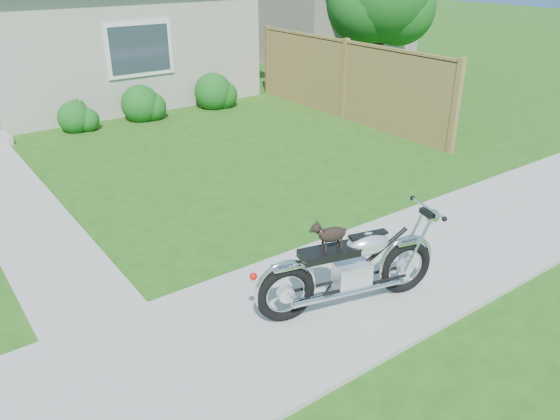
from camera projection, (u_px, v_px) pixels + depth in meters
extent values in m
plane|color=#235114|center=(266.00, 324.00, 5.98)|extent=(80.00, 80.00, 0.00)
cube|color=#9E9B93|center=(266.00, 322.00, 5.97)|extent=(24.00, 2.20, 0.04)
cube|color=#9E9B93|center=(15.00, 203.00, 8.83)|extent=(1.20, 8.00, 0.03)
cube|color=beige|center=(2.00, 47.00, 14.13)|extent=(12.00, 6.00, 3.00)
cube|color=#2D3847|center=(140.00, 49.00, 13.20)|extent=(1.70, 0.05, 1.30)
cube|color=olive|center=(345.00, 81.00, 13.16)|extent=(0.08, 6.50, 1.80)
cube|color=olive|center=(268.00, 60.00, 15.52)|extent=(0.12, 0.12, 1.90)
cube|color=olive|center=(345.00, 79.00, 13.14)|extent=(0.12, 0.12, 1.90)
cube|color=olive|center=(456.00, 107.00, 10.76)|extent=(0.12, 0.12, 1.90)
cube|color=olive|center=(347.00, 42.00, 12.77)|extent=(0.08, 6.50, 0.08)
cylinder|color=#3D2B1C|center=(378.00, 54.00, 15.47)|extent=(0.28, 0.28, 2.24)
sphere|color=#165418|center=(399.00, 9.00, 14.95)|extent=(1.97, 1.97, 1.97)
cylinder|color=#3D2B1C|center=(374.00, 32.00, 17.85)|extent=(0.28, 0.28, 2.73)
sphere|color=#165418|center=(213.00, 92.00, 14.26)|extent=(0.98, 0.98, 0.98)
sphere|color=#165418|center=(74.00, 118.00, 12.38)|extent=(0.73, 0.73, 0.73)
sphere|color=#165418|center=(140.00, 104.00, 13.20)|extent=(0.92, 0.92, 0.92)
imported|color=#29661C|center=(79.00, 115.00, 12.47)|extent=(0.50, 0.50, 0.70)
torus|color=black|center=(405.00, 267.00, 6.34)|extent=(0.68, 0.27, 0.67)
torus|color=black|center=(286.00, 294.00, 5.84)|extent=(0.68, 0.27, 0.67)
cube|color=silver|center=(352.00, 275.00, 6.09)|extent=(0.45, 0.33, 0.30)
ellipsoid|color=silver|center=(368.00, 243.00, 5.99)|extent=(0.57, 0.41, 0.26)
cube|color=black|center=(329.00, 253.00, 5.84)|extent=(0.69, 0.41, 0.09)
cube|color=silver|center=(408.00, 241.00, 6.20)|extent=(0.33, 0.21, 0.03)
cube|color=silver|center=(286.00, 267.00, 5.70)|extent=(0.33, 0.21, 0.03)
cylinder|color=silver|center=(428.00, 208.00, 6.11)|extent=(0.18, 0.59, 0.03)
sphere|color=silver|center=(433.00, 217.00, 6.19)|extent=(0.21, 0.21, 0.17)
cylinder|color=silver|center=(357.00, 291.00, 6.03)|extent=(1.08, 0.33, 0.06)
ellipsoid|color=black|center=(332.00, 234.00, 5.75)|extent=(0.34, 0.22, 0.16)
sphere|color=black|center=(316.00, 228.00, 5.64)|extent=(0.12, 0.12, 0.10)
cylinder|color=black|center=(323.00, 243.00, 5.80)|extent=(0.03, 0.03, 0.13)
cylinder|color=black|center=(326.00, 246.00, 5.74)|extent=(0.03, 0.03, 0.13)
cylinder|color=black|center=(338.00, 240.00, 5.86)|extent=(0.03, 0.03, 0.13)
cylinder|color=black|center=(341.00, 243.00, 5.80)|extent=(0.03, 0.03, 0.13)
torus|color=#BE327A|center=(320.00, 231.00, 5.68)|extent=(0.07, 0.09, 0.08)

